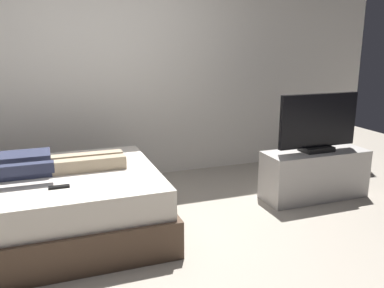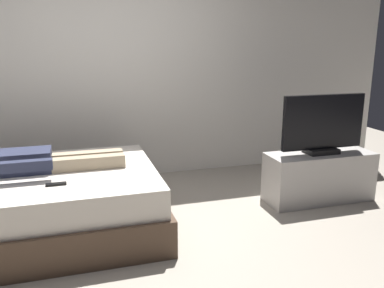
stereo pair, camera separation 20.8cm
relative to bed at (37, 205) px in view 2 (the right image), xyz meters
name	(u,v)px [view 2 (the right image)]	position (x,y,z in m)	size (l,w,h in m)	color
ground_plane	(140,253)	(0.76, -0.57, -0.26)	(10.00, 10.00, 0.00)	#ADA393
back_wall	(143,59)	(1.16, 1.35, 1.14)	(6.40, 0.10, 2.80)	silver
bed	(37,205)	(0.00, 0.00, 0.00)	(2.04, 1.48, 0.54)	brown
person	(38,162)	(0.03, 0.05, 0.36)	(1.26, 0.46, 0.18)	#2D334C
remote	(56,184)	(0.18, -0.35, 0.29)	(0.15, 0.04, 0.02)	black
tv_stand	(319,177)	(2.70, -0.01, -0.01)	(1.10, 0.40, 0.50)	#B7B2AD
tv	(323,125)	(2.70, -0.01, 0.52)	(0.88, 0.20, 0.59)	black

